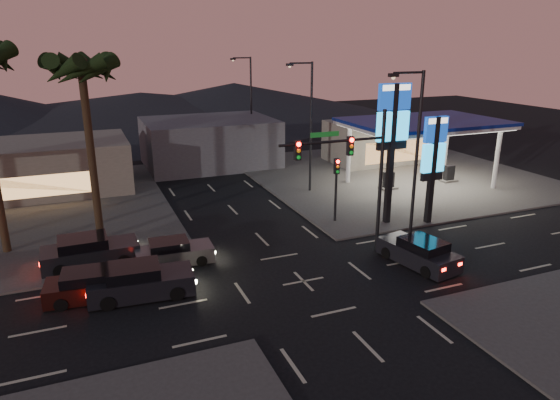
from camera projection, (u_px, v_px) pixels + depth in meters
name	position (u px, v px, depth m)	size (l,w,h in m)	color
ground	(303.00, 281.00, 24.78)	(140.00, 140.00, 0.00)	black
corner_lot_ne	(391.00, 174.00, 44.64)	(24.00, 24.00, 0.12)	#47443F
gas_station	(424.00, 125.00, 39.59)	(12.20, 8.20, 5.47)	silver
convenience_store	(380.00, 142.00, 49.19)	(10.00, 6.00, 4.00)	#726B5B
pylon_sign_tall	(393.00, 126.00, 30.76)	(2.20, 0.35, 9.00)	black
pylon_sign_short	(434.00, 154.00, 31.30)	(1.60, 0.35, 7.00)	black
traffic_signal_mast	(354.00, 164.00, 26.31)	(6.10, 0.39, 8.00)	black
pedestal_signal	(336.00, 180.00, 32.04)	(0.32, 0.39, 4.30)	black
streetlight_near	(414.00, 154.00, 26.38)	(2.14, 0.25, 10.00)	black
streetlight_mid	(309.00, 120.00, 37.86)	(2.14, 0.25, 10.00)	black
streetlight_far	(249.00, 101.00, 50.22)	(2.14, 0.25, 10.00)	black
palm_a	(82.00, 79.00, 27.08)	(4.41, 4.41, 10.86)	black
building_far_west	(21.00, 169.00, 38.57)	(16.00, 8.00, 4.00)	#726B5B
building_far_mid	(209.00, 142.00, 47.79)	(12.00, 9.00, 4.40)	#4C4C51
hill_right	(234.00, 98.00, 82.39)	(50.00, 50.00, 5.00)	black
hill_center	(142.00, 106.00, 77.15)	(60.00, 60.00, 4.00)	black
car_lane_a_front	(140.00, 282.00, 23.14)	(4.99, 2.38, 1.59)	black
car_lane_a_mid	(92.00, 285.00, 22.95)	(4.44, 2.18, 1.40)	black
car_lane_b_front	(173.00, 253.00, 26.59)	(4.22, 1.92, 1.35)	#545456
car_lane_b_mid	(89.00, 252.00, 26.35)	(5.05, 2.23, 1.63)	black
suv_station	(419.00, 252.00, 26.46)	(2.62, 4.71, 1.49)	black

